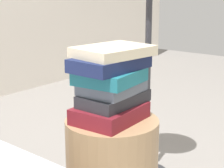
% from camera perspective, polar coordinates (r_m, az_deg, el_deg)
% --- Properties ---
extents(book_maroon, '(0.27, 0.21, 0.06)m').
position_cam_1_polar(book_maroon, '(1.42, -0.37, -4.31)').
color(book_maroon, maroon).
rests_on(book_maroon, side_table).
extents(book_charcoal, '(0.26, 0.16, 0.04)m').
position_cam_1_polar(book_charcoal, '(1.42, 0.22, -2.15)').
color(book_charcoal, '#28282D').
rests_on(book_charcoal, book_maroon).
extents(book_slate, '(0.23, 0.18, 0.04)m').
position_cam_1_polar(book_slate, '(1.41, -0.00, -0.45)').
color(book_slate, slate).
rests_on(book_slate, book_charcoal).
extents(book_teal, '(0.24, 0.22, 0.05)m').
position_cam_1_polar(book_teal, '(1.38, -0.32, 1.17)').
color(book_teal, '#1E727F').
rests_on(book_teal, book_slate).
extents(book_navy, '(0.28, 0.18, 0.05)m').
position_cam_1_polar(book_navy, '(1.37, -0.30, 3.09)').
color(book_navy, '#19234C').
rests_on(book_navy, book_teal).
extents(book_cream, '(0.29, 0.23, 0.04)m').
position_cam_1_polar(book_cream, '(1.38, 0.25, 4.87)').
color(book_cream, beige).
rests_on(book_cream, book_navy).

